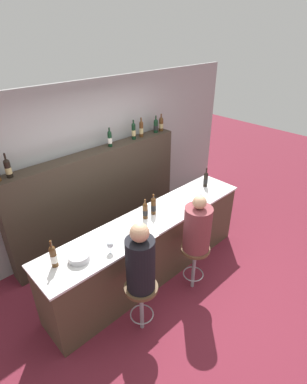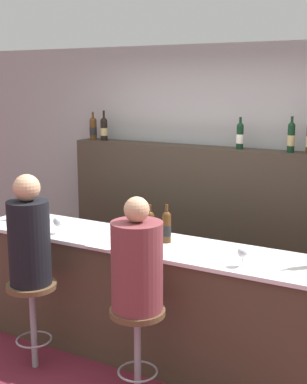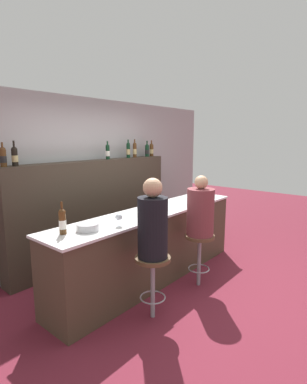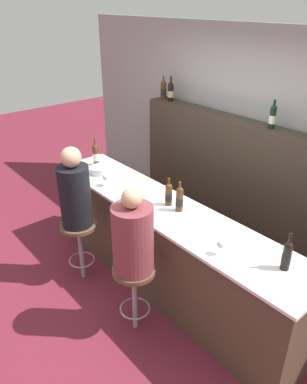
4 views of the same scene
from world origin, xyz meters
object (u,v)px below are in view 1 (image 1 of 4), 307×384
(guest_seated_left, at_px, (140,261))
(wine_bottle_backbar_6, at_px, (161,124))
(wine_bottle_counter_3, at_px, (206,179))
(wine_glass_1, at_px, (200,196))
(wine_bottle_backbar_3, at_px, (134,131))
(wine_glass_0, at_px, (110,245))
(guest_seated_right, at_px, (197,227))
(wine_bottle_counter_2, at_px, (153,206))
(metal_bowl, at_px, (79,257))
(wine_bottle_counter_1, at_px, (145,211))
(wine_bottle_counter_0, at_px, (53,256))
(wine_bottle_backbar_4, at_px, (141,129))
(wine_bottle_backbar_1, at_px, (8,168))
(wine_bottle_backbar_2, at_px, (110,139))
(bar_stool_left, at_px, (141,296))
(bar_stool_right, at_px, (195,256))
(wine_bottle_backbar_5, at_px, (156,126))

(guest_seated_left, bearing_deg, wine_bottle_backbar_6, 40.66)
(wine_bottle_counter_3, distance_m, wine_glass_1, 0.50)
(wine_bottle_backbar_3, distance_m, wine_glass_0, 2.17)
(guest_seated_right, bearing_deg, wine_bottle_counter_2, 101.28)
(metal_bowl, bearing_deg, wine_bottle_counter_1, 5.25)
(wine_bottle_counter_0, relative_size, wine_bottle_backbar_4, 1.05)
(wine_bottle_backbar_6, relative_size, wine_glass_0, 2.08)
(wine_bottle_backbar_1, height_order, guest_seated_left, wine_bottle_backbar_1)
(wine_bottle_counter_0, bearing_deg, guest_seated_left, -45.74)
(wine_bottle_backbar_2, distance_m, guest_seated_left, 2.16)
(wine_bottle_counter_0, bearing_deg, wine_bottle_backbar_6, 22.50)
(bar_stool_left, xyz_separation_m, bar_stool_right, (0.96, 0.00, 0.00))
(wine_bottle_counter_0, distance_m, wine_bottle_backbar_1, 1.30)
(wine_bottle_counter_1, bearing_deg, wine_bottle_backbar_6, 38.63)
(wine_bottle_counter_0, bearing_deg, bar_stool_left, -45.74)
(wine_bottle_counter_3, distance_m, wine_bottle_backbar_4, 1.35)
(wine_bottle_backbar_6, distance_m, bar_stool_left, 3.02)
(wine_bottle_backbar_6, relative_size, wine_glass_1, 2.23)
(wine_bottle_backbar_2, height_order, wine_glass_1, wine_bottle_backbar_2)
(wine_bottle_counter_0, xyz_separation_m, bar_stool_right, (1.61, -0.67, -0.57))
(wine_bottle_counter_3, distance_m, wine_bottle_backbar_6, 1.31)
(wine_bottle_counter_3, distance_m, bar_stool_left, 2.17)
(wine_bottle_counter_1, distance_m, guest_seated_right, 0.73)
(wine_bottle_backbar_4, relative_size, wine_bottle_backbar_5, 1.10)
(bar_stool_right, bearing_deg, wine_bottle_backbar_4, 69.52)
(wine_bottle_counter_1, xyz_separation_m, wine_glass_0, (-0.75, -0.23, -0.02))
(wine_bottle_counter_1, xyz_separation_m, wine_bottle_backbar_2, (0.31, 1.14, 0.64))
(wine_bottle_counter_2, bearing_deg, guest_seated_right, -78.72)
(wine_bottle_backbar_2, bearing_deg, wine_bottle_counter_0, -145.17)
(wine_bottle_counter_1, bearing_deg, metal_bowl, -174.75)
(wine_glass_1, relative_size, bar_stool_right, 0.19)
(wine_bottle_counter_2, xyz_separation_m, wine_bottle_backbar_5, (1.15, 1.14, 0.62))
(wine_bottle_counter_3, distance_m, wine_bottle_backbar_5, 1.30)
(wine_bottle_backbar_1, distance_m, guest_seated_left, 2.00)
(wine_bottle_backbar_4, distance_m, wine_bottle_backbar_6, 0.47)
(wine_glass_0, bearing_deg, wine_bottle_counter_2, 14.42)
(wine_bottle_backbar_3, xyz_separation_m, guest_seated_left, (-1.47, -1.81, -0.67))
(wine_bottle_counter_1, bearing_deg, guest_seated_right, -66.79)
(guest_seated_right, bearing_deg, guest_seated_left, 180.00)
(wine_bottle_counter_3, distance_m, wine_bottle_backbar_3, 1.41)
(bar_stool_left, bearing_deg, wine_glass_0, 100.08)
(metal_bowl, bearing_deg, guest_seated_left, -54.07)
(bar_stool_left, height_order, bar_stool_right, same)
(wine_bottle_counter_2, relative_size, bar_stool_left, 0.44)
(wine_bottle_backbar_2, height_order, wine_bottle_backbar_3, wine_bottle_backbar_3)
(wine_glass_1, bearing_deg, wine_bottle_counter_1, 165.07)
(wine_bottle_backbar_1, bearing_deg, wine_bottle_counter_2, -39.55)
(wine_bottle_backbar_3, bearing_deg, bar_stool_left, -129.14)
(wine_bottle_backbar_5, distance_m, bar_stool_left, 2.93)
(wine_glass_0, bearing_deg, wine_bottle_backbar_1, 109.06)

